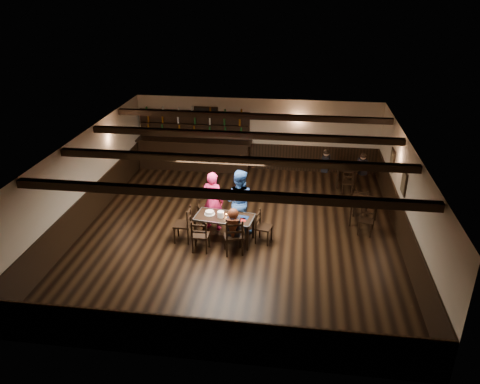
# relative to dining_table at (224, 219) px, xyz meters

# --- Properties ---
(ground) EXTENTS (10.00, 10.00, 0.00)m
(ground) POSITION_rel_dining_table_xyz_m (0.33, 0.50, -0.67)
(ground) COLOR black
(ground) RESTS_ON ground
(room_shell) EXTENTS (9.02, 10.02, 2.71)m
(room_shell) POSITION_rel_dining_table_xyz_m (0.34, 0.54, 1.07)
(room_shell) COLOR beige
(room_shell) RESTS_ON ground
(dining_table) EXTENTS (1.68, 0.99, 0.75)m
(dining_table) POSITION_rel_dining_table_xyz_m (0.00, 0.00, 0.00)
(dining_table) COLOR black
(dining_table) RESTS_ON ground
(chair_near_left) EXTENTS (0.44, 0.41, 0.93)m
(chair_near_left) POSITION_rel_dining_table_xyz_m (-0.55, -0.67, -0.13)
(chair_near_left) COLOR black
(chair_near_left) RESTS_ON ground
(chair_near_right) EXTENTS (0.60, 0.58, 1.03)m
(chair_near_right) POSITION_rel_dining_table_xyz_m (0.36, -0.67, -0.07)
(chair_near_right) COLOR black
(chair_near_right) RESTS_ON ground
(chair_end_left) EXTENTS (0.45, 0.47, 1.00)m
(chair_end_left) POSITION_rel_dining_table_xyz_m (-1.06, -0.15, -0.09)
(chair_end_left) COLOR black
(chair_end_left) RESTS_ON ground
(chair_end_right) EXTENTS (0.49, 0.50, 0.91)m
(chair_end_right) POSITION_rel_dining_table_xyz_m (1.00, 0.09, -0.14)
(chair_end_right) COLOR black
(chair_end_right) RESTS_ON ground
(chair_far_pushed) EXTENTS (0.55, 0.54, 0.88)m
(chair_far_pushed) POSITION_rel_dining_table_xyz_m (-0.82, 1.21, -0.16)
(chair_far_pushed) COLOR black
(chair_far_pushed) RESTS_ON ground
(woman_pink) EXTENTS (0.72, 0.55, 1.76)m
(woman_pink) POSITION_rel_dining_table_xyz_m (-0.44, 0.66, 0.21)
(woman_pink) COLOR #FF2965
(woman_pink) RESTS_ON ground
(man_blue) EXTENTS (1.05, 0.90, 1.87)m
(man_blue) POSITION_rel_dining_table_xyz_m (0.32, 0.63, 0.26)
(man_blue) COLOR navy
(man_blue) RESTS_ON ground
(seated_person) EXTENTS (0.36, 0.54, 0.88)m
(seated_person) POSITION_rel_dining_table_xyz_m (0.33, -0.61, 0.19)
(seated_person) COLOR black
(seated_person) RESTS_ON ground
(cake) EXTENTS (0.30, 0.30, 0.09)m
(cake) POSITION_rel_dining_table_xyz_m (-0.43, 0.08, 0.12)
(cake) COLOR white
(cake) RESTS_ON dining_table
(plate_stack_a) EXTENTS (0.18, 0.18, 0.17)m
(plate_stack_a) POSITION_rel_dining_table_xyz_m (-0.10, -0.05, 0.16)
(plate_stack_a) COLOR white
(plate_stack_a) RESTS_ON dining_table
(plate_stack_b) EXTENTS (0.18, 0.18, 0.21)m
(plate_stack_b) POSITION_rel_dining_table_xyz_m (0.24, -0.01, 0.19)
(plate_stack_b) COLOR white
(plate_stack_b) RESTS_ON dining_table
(tea_light) EXTENTS (0.06, 0.06, 0.06)m
(tea_light) POSITION_rel_dining_table_xyz_m (0.04, 0.06, 0.10)
(tea_light) COLOR #A5A8AD
(tea_light) RESTS_ON dining_table
(salt_shaker) EXTENTS (0.03, 0.03, 0.08)m
(salt_shaker) POSITION_rel_dining_table_xyz_m (0.37, -0.15, 0.12)
(salt_shaker) COLOR silver
(salt_shaker) RESTS_ON dining_table
(pepper_shaker) EXTENTS (0.04, 0.04, 0.10)m
(pepper_shaker) POSITION_rel_dining_table_xyz_m (0.43, -0.11, 0.13)
(pepper_shaker) COLOR #A5A8AD
(pepper_shaker) RESTS_ON dining_table
(drink_glass) EXTENTS (0.06, 0.06, 0.10)m
(drink_glass) POSITION_rel_dining_table_xyz_m (0.26, 0.12, 0.13)
(drink_glass) COLOR silver
(drink_glass) RESTS_ON dining_table
(menu_red) EXTENTS (0.35, 0.27, 0.00)m
(menu_red) POSITION_rel_dining_table_xyz_m (0.43, -0.14, 0.08)
(menu_red) COLOR maroon
(menu_red) RESTS_ON dining_table
(menu_blue) EXTENTS (0.32, 0.25, 0.00)m
(menu_blue) POSITION_rel_dining_table_xyz_m (0.51, 0.02, 0.08)
(menu_blue) COLOR #0D1D41
(menu_blue) RESTS_ON dining_table
(bar_counter) EXTENTS (4.36, 0.70, 2.20)m
(bar_counter) POSITION_rel_dining_table_xyz_m (-2.01, 5.22, 0.05)
(bar_counter) COLOR black
(bar_counter) RESTS_ON ground
(back_table_a) EXTENTS (0.96, 0.96, 0.75)m
(back_table_a) POSITION_rel_dining_table_xyz_m (3.91, 1.54, -0.03)
(back_table_a) COLOR black
(back_table_a) RESTS_ON ground
(back_table_b) EXTENTS (0.79, 0.79, 0.75)m
(back_table_b) POSITION_rel_dining_table_xyz_m (3.61, 4.23, -0.03)
(back_table_b) COLOR black
(back_table_b) RESTS_ON ground
(bg_patron_left) EXTENTS (0.31, 0.43, 0.80)m
(bg_patron_left) POSITION_rel_dining_table_xyz_m (2.87, 4.40, 0.19)
(bg_patron_left) COLOR black
(bg_patron_left) RESTS_ON ground
(bg_patron_right) EXTENTS (0.33, 0.42, 0.75)m
(bg_patron_right) POSITION_rel_dining_table_xyz_m (4.12, 4.32, 0.17)
(bg_patron_right) COLOR black
(bg_patron_right) RESTS_ON ground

